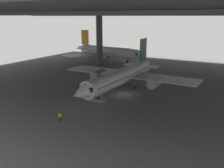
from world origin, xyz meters
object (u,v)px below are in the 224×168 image
object	(u,v)px
airplane_main	(122,76)
airplane_distant	(108,51)
crew_worker_near_nose	(60,116)
baggage_tug	(113,76)
boarding_stairs	(97,98)
crew_worker_by_stairs	(100,91)

from	to	relation	value
airplane_main	airplane_distant	xyz separation A→B (m)	(-23.84, 34.26, 0.03)
crew_worker_near_nose	baggage_tug	size ratio (longest dim) A/B	0.65
baggage_tug	boarding_stairs	bearing A→B (deg)	-70.36
boarding_stairs	crew_worker_near_nose	xyz separation A→B (m)	(0.18, -11.40, 0.17)
crew_worker_by_stairs	baggage_tug	bearing A→B (deg)	108.38
crew_worker_by_stairs	baggage_tug	world-z (taller)	crew_worker_by_stairs
boarding_stairs	airplane_distant	distance (m)	49.77
airplane_main	crew_worker_near_nose	xyz separation A→B (m)	(-0.53, -21.13, -2.48)
crew_worker_near_nose	crew_worker_by_stairs	xyz separation A→B (m)	(-1.97, 15.40, 0.01)
boarding_stairs	airplane_distant	world-z (taller)	airplane_distant
airplane_distant	crew_worker_near_nose	bearing A→B (deg)	-67.18
crew_worker_by_stairs	crew_worker_near_nose	bearing A→B (deg)	-82.69
airplane_distant	baggage_tug	xyz separation A→B (m)	(16.40, -25.14, -2.88)
baggage_tug	crew_worker_by_stairs	bearing A→B (deg)	-71.62
airplane_main	boarding_stairs	size ratio (longest dim) A/B	7.66
airplane_distant	airplane_main	bearing A→B (deg)	-55.17
boarding_stairs	crew_worker_near_nose	world-z (taller)	boarding_stairs
airplane_distant	boarding_stairs	bearing A→B (deg)	-62.27
crew_worker_by_stairs	baggage_tug	xyz separation A→B (m)	(-4.94, 14.86, -0.37)
crew_worker_by_stairs	boarding_stairs	bearing A→B (deg)	-65.84
airplane_distant	baggage_tug	distance (m)	30.15
boarding_stairs	crew_worker_by_stairs	size ratio (longest dim) A/B	2.88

